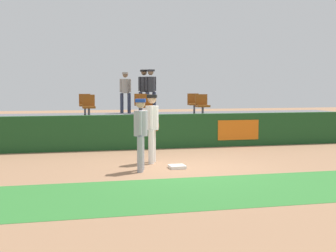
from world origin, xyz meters
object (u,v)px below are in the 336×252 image
first_base (177,167)px  seat_back_left (85,103)px  seat_back_right (194,102)px  seat_front_left (89,105)px  player_fielder_home (152,124)px  spectator_capped (151,88)px  seat_front_right (202,104)px  player_runner_visitor (141,130)px  seat_back_center (141,103)px  spectator_hooded (125,90)px  spectator_casual (144,88)px  seat_front_center (147,105)px

first_base → seat_back_left: seat_back_left is taller
seat_back_right → seat_front_left: 4.77m
first_base → seat_back_right: seat_back_right is taller
first_base → player_fielder_home: size_ratio=0.21×
seat_back_right → spectator_capped: spectator_capped is taller
player_fielder_home → seat_front_right: size_ratio=2.22×
player_runner_visitor → seat_back_left: 7.31m
seat_front_left → spectator_capped: size_ratio=0.46×
seat_back_right → player_runner_visitor: bearing=-115.8°
seat_back_center → spectator_hooded: (-0.48, 1.00, 0.53)m
seat_back_right → seat_back_center: same height
spectator_hooded → spectator_casual: size_ratio=0.94×
seat_back_right → spectator_casual: 2.18m
seat_front_center → seat_back_center: bearing=87.0°
player_runner_visitor → seat_front_right: seat_front_right is taller
seat_back_right → spectator_capped: bearing=162.2°
player_fielder_home → seat_front_center: (0.66, 4.30, 0.35)m
seat_back_left → seat_front_center: same height
player_fielder_home → seat_back_center: player_fielder_home is taller
player_fielder_home → seat_back_center: (0.75, 6.10, 0.35)m
seat_back_right → spectator_casual: spectator_casual is taller
seat_front_center → spectator_capped: spectator_capped is taller
player_runner_visitor → seat_back_left: bearing=-157.4°
seat_back_right → seat_back_left: size_ratio=1.00×
spectator_hooded → player_runner_visitor: bearing=98.9°
seat_back_center → seat_front_center: 1.80m
seat_back_center → spectator_hooded: size_ratio=0.49×
player_runner_visitor → seat_back_center: 7.36m
player_fielder_home → spectator_casual: size_ratio=1.02×
first_base → player_runner_visitor: size_ratio=0.22×
seat_back_left → spectator_capped: spectator_capped is taller
seat_front_center → player_runner_visitor: bearing=-102.2°
spectator_hooded → spectator_casual: 0.80m
seat_front_center → spectator_capped: 2.50m
seat_front_right → seat_front_center: (-2.12, 0.00, 0.00)m
player_runner_visitor → seat_back_center: (1.27, 7.24, 0.39)m
player_fielder_home → seat_front_center: bearing=-169.3°
player_runner_visitor → seat_back_right: size_ratio=2.12×
seat_front_center → spectator_capped: bearing=75.3°
spectator_capped → seat_front_right: bearing=104.2°
player_runner_visitor → seat_back_center: seat_back_center is taller
spectator_capped → player_runner_visitor: bearing=58.6°
first_base → seat_back_left: bearing=105.2°
seat_front_left → spectator_hooded: 3.33m
spectator_hooded → spectator_capped: 1.10m
player_fielder_home → spectator_casual: spectator_casual is taller
player_fielder_home → spectator_hooded: bearing=-162.8°
spectator_hooded → seat_front_right: bearing=146.1°
seat_back_left → seat_front_right: (4.25, -1.80, 0.00)m
player_runner_visitor → spectator_hooded: 8.33m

